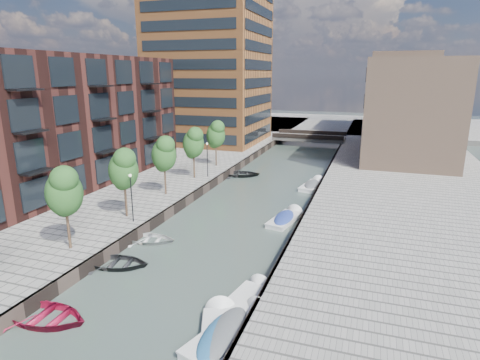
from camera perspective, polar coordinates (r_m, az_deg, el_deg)
The scene contains 28 objects.
water at distance 46.58m, azimuth 3.59°, elevation -1.39°, with size 300.00×300.00×0.00m, color #38473F.
quay_left at distance 65.39m, azimuth -28.53°, elevation 2.03°, with size 60.00×140.00×1.00m, color gray.
quay_right at distance 45.25m, azimuth 23.59°, elevation -2.49°, with size 20.00×140.00×1.00m, color gray.
quay_wall_left at distance 48.31m, azimuth -3.40°, elevation -0.17°, with size 0.25×140.00×1.00m, color #332823.
quay_wall_right at distance 45.33m, azimuth 11.07°, elevation -1.46°, with size 0.25×140.00×1.00m, color #332823.
far_closure at distance 104.61m, azimuth 12.26°, elevation 7.73°, with size 80.00×40.00×1.00m, color gray.
apartment_block at distance 46.01m, azimuth -24.91°, elevation 7.23°, with size 8.00×38.00×14.00m, color black.
tower at distance 73.95m, azimuth -4.26°, elevation 17.19°, with size 18.00×18.00×30.00m, color #9A5A2C.
tan_block_near at distance 65.57m, azimuth 22.82°, elevation 9.37°, with size 12.00×25.00×14.00m, color #8D6C56.
tan_block_far at distance 91.42m, azimuth 21.85°, elevation 11.36°, with size 12.00×20.00×16.00m, color #8D6C56.
bridge at distance 76.97m, azimuth 9.85°, elevation 6.01°, with size 13.00×6.00×1.30m.
tree_2 at distance 30.13m, azimuth -23.77°, elevation -1.33°, with size 2.50×2.50×5.95m.
tree_3 at distance 35.41m, azimuth -16.26°, elevation 1.65°, with size 2.50×2.50×5.95m.
tree_4 at distance 41.21m, azimuth -10.77°, elevation 3.80°, with size 2.50×2.50×5.95m.
tree_5 at distance 47.33m, azimuth -6.65°, elevation 5.39°, with size 2.50×2.50×5.95m.
tree_6 at distance 53.66m, azimuth -3.47°, elevation 6.60°, with size 2.50×2.50×5.95m.
lamp_1 at distance 34.34m, azimuth -15.20°, elevation -1.78°, with size 0.24×0.24×4.12m.
lamp_2 at distance 48.02m, azimuth -4.68°, elevation 3.41°, with size 0.24×0.24×4.12m.
sloop_1 at distance 30.02m, azimuth -17.08°, elevation -11.62°, with size 3.30×4.62×0.96m, color black.
sloop_2 at distance 25.57m, azimuth -25.96°, elevation -17.55°, with size 3.63×5.09×1.05m, color maroon.
sloop_3 at distance 33.39m, azimuth -12.71°, elevation -8.53°, with size 3.02×4.23×0.88m, color silver.
sloop_4 at distance 52.68m, azimuth 0.09°, elevation 0.57°, with size 3.64×5.10×1.06m, color black.
motorboat_0 at distance 22.00m, azimuth -2.93°, elevation -20.94°, with size 3.49×5.54×1.75m.
motorboat_1 at distance 22.09m, azimuth -1.11°, elevation -20.71°, with size 3.55×5.85×1.84m.
motorboat_2 at distance 24.84m, azimuth 0.90°, elevation -16.63°, with size 2.43×4.91×1.57m.
motorboat_3 at distance 37.16m, azimuth 6.56°, elevation -5.45°, with size 2.60×5.22×1.66m.
motorboat_4 at distance 48.42m, azimuth 10.33°, elevation -0.72°, with size 2.58×5.31×1.70m.
car at distance 64.10m, azimuth 17.89°, elevation 3.89°, with size 1.37×3.40×1.16m, color silver.
Camera 1 is at (11.43, -3.21, 13.11)m, focal length 30.00 mm.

